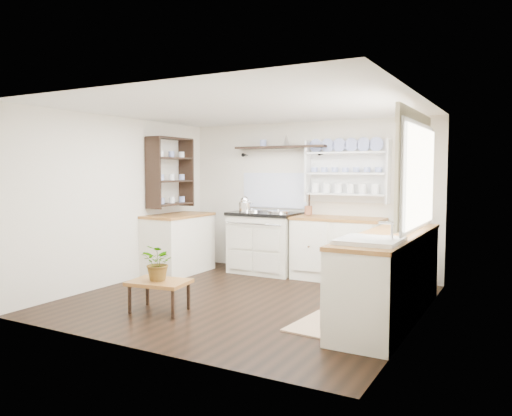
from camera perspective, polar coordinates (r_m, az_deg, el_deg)
name	(u,v)px	position (r m, az deg, el deg)	size (l,w,h in m)	color
floor	(245,300)	(6.13, -1.22, -10.45)	(4.00, 3.80, 0.01)	black
wall_back	(308,198)	(7.65, 5.92, 1.19)	(4.00, 0.02, 2.30)	beige
wall_right	(418,212)	(5.24, 18.05, -0.42)	(0.02, 3.80, 2.30)	beige
wall_left	(121,200)	(7.16, -15.22, 0.85)	(0.02, 3.80, 2.30)	beige
ceiling	(245,108)	(5.98, -1.25, 11.39)	(4.00, 3.80, 0.01)	white
window	(417,170)	(5.38, 17.92, 4.12)	(0.08, 1.55, 1.22)	white
aga_cooker	(265,242)	(7.66, 1.01, -3.87)	(1.04, 0.72, 0.96)	beige
back_cabinets	(338,248)	(7.22, 9.35, -4.53)	(1.27, 0.63, 0.90)	silver
right_cabinets	(389,275)	(5.50, 14.98, -7.41)	(0.62, 2.43, 0.90)	silver
belfast_sink	(370,254)	(4.72, 12.86, -5.09)	(0.55, 0.60, 0.45)	white
left_cabinets	(179,243)	(7.71, -8.84, -3.97)	(0.62, 1.13, 0.90)	silver
plate_rack	(348,171)	(7.37, 10.50, 4.18)	(1.20, 0.22, 0.90)	white
high_shelf	(281,148)	(7.70, 2.84, 6.88)	(1.50, 0.29, 0.16)	black
left_shelving	(170,171)	(7.72, -9.76, 4.15)	(0.28, 0.80, 1.05)	black
kettle	(245,204)	(7.63, -1.26, 0.43)	(0.19, 0.19, 0.24)	silver
utensil_crock	(308,210)	(7.42, 6.01, -0.26)	(0.11, 0.11, 0.13)	brown
center_table	(159,285)	(5.69, -10.99, -8.59)	(0.70, 0.55, 0.35)	brown
potted_plant	(159,263)	(5.64, -11.03, -6.14)	(0.36, 0.32, 0.40)	#3F7233
floor_rug	(325,324)	(5.24, 7.87, -13.00)	(0.55, 0.85, 0.02)	#A17E5D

